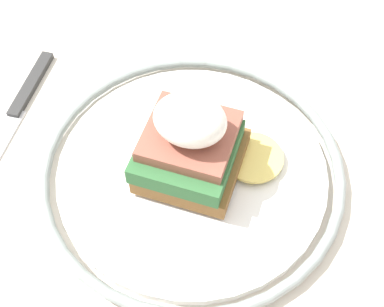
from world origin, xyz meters
TOP-DOWN VIEW (x-y plane):
  - dining_table at (0.00, 0.00)m, footprint 0.89×0.69m
  - plate at (-0.01, 0.01)m, footprint 0.28×0.28m
  - sandwich at (-0.01, 0.01)m, footprint 0.12×0.10m
  - knife at (0.18, -0.01)m, footprint 0.03×0.19m

SIDE VIEW (x-z plane):
  - dining_table at x=0.00m, z-range 0.23..0.96m
  - knife at x=0.18m, z-range 0.73..0.73m
  - plate at x=-0.01m, z-range 0.73..0.74m
  - sandwich at x=-0.01m, z-range 0.73..0.82m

